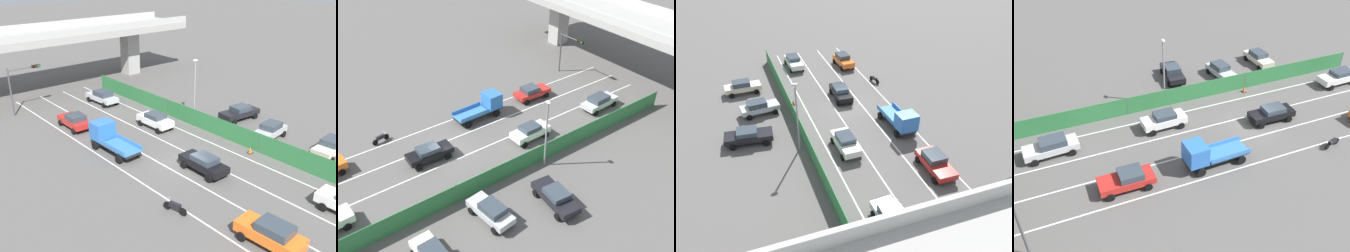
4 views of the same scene
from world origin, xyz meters
TOP-DOWN VIEW (x-y plane):
  - ground_plane at (0.00, 0.00)m, footprint 300.00×300.00m
  - lane_line_left_edge at (-4.81, 4.09)m, footprint 0.14×44.19m
  - lane_line_mid_left at (-1.60, 4.09)m, footprint 0.14×44.19m
  - lane_line_mid_right at (1.60, 4.09)m, footprint 0.14×44.19m
  - lane_line_right_edge at (4.81, 4.09)m, footprint 0.14×44.19m
  - green_fence at (6.63, 4.09)m, footprint 0.10×40.29m
  - car_sedan_red at (-3.30, 13.74)m, footprint 2.13×4.42m
  - car_taxi_orange at (-3.42, -10.86)m, footprint 2.16×4.35m
  - car_sedan_silver at (3.13, 18.58)m, footprint 2.20×4.72m
  - car_sedan_white at (3.13, 8.25)m, footprint 2.01×4.25m
  - car_hatchback_white at (3.37, -12.75)m, footprint 2.08×4.75m
  - car_sedan_black at (0.13, -1.76)m, footprint 2.04×4.49m
  - flatbed_truck_blue at (-3.41, 7.10)m, footprint 2.33×5.59m
  - motorcycle at (-5.48, -4.44)m, footprint 0.70×1.92m
  - parked_sedan_cream at (11.10, -7.11)m, footprint 4.39×2.06m
  - parked_wagon_silver at (9.91, -1.34)m, footprint 4.39×2.30m
  - parked_sedan_dark at (11.73, 3.94)m, footprint 4.83×2.45m
  - street_lamp at (7.26, 6.62)m, footprint 0.60×0.36m
  - traffic_cone at (5.90, -2.11)m, footprint 0.47×0.47m

SIDE VIEW (x-z plane):
  - ground_plane at x=0.00m, z-range 0.00..0.00m
  - lane_line_left_edge at x=-4.81m, z-range 0.00..0.01m
  - lane_line_mid_left at x=-1.60m, z-range 0.00..0.01m
  - lane_line_mid_right at x=1.60m, z-range 0.00..0.01m
  - lane_line_right_edge at x=4.81m, z-range 0.00..0.01m
  - traffic_cone at x=5.90m, z-range -0.02..0.64m
  - motorcycle at x=-5.48m, z-range -0.01..0.93m
  - parked_sedan_dark at x=11.73m, z-range 0.09..1.63m
  - car_sedan_black at x=0.13m, z-range 0.10..1.64m
  - car_sedan_red at x=-3.30m, z-range 0.08..1.66m
  - parked_wagon_silver at x=9.91m, z-range 0.09..1.70m
  - parked_sedan_cream at x=11.10m, z-range 0.09..1.71m
  - car_sedan_silver at x=3.13m, z-range 0.09..1.71m
  - car_sedan_white at x=3.13m, z-range 0.10..1.71m
  - car_hatchback_white at x=3.37m, z-range 0.11..1.74m
  - green_fence at x=6.63m, z-range 0.00..1.86m
  - car_taxi_orange at x=-3.42m, z-range 0.09..1.82m
  - flatbed_truck_blue at x=-3.41m, z-range 0.03..2.55m
  - street_lamp at x=7.26m, z-range 0.76..7.78m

